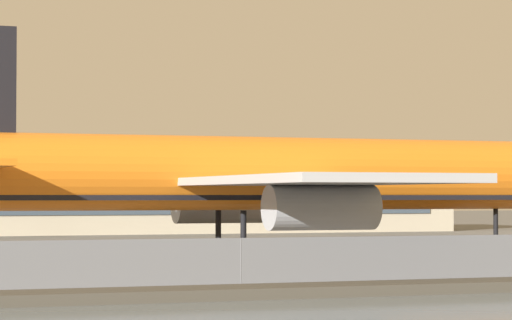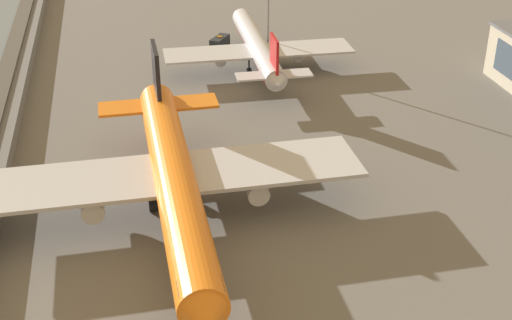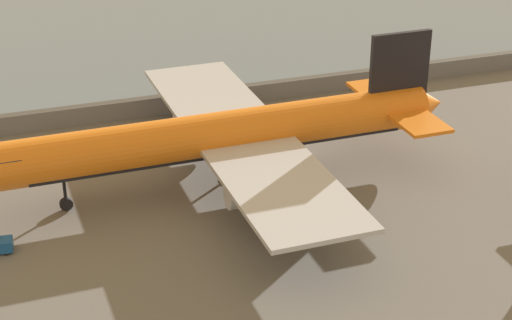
# 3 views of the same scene
# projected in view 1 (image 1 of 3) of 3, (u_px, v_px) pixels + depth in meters

# --- Properties ---
(ground_plane) EXTENTS (500.00, 500.00, 0.00)m
(ground_plane) POSITION_uv_depth(u_px,v_px,m) (155.00, 270.00, 72.61)
(ground_plane) COLOR #66635E
(shoreline_seawall) EXTENTS (320.00, 3.00, 0.50)m
(shoreline_seawall) POSITION_uv_depth(u_px,v_px,m) (274.00, 291.00, 53.31)
(shoreline_seawall) COLOR #474238
(shoreline_seawall) RESTS_ON ground
(perimeter_fence) EXTENTS (280.00, 0.10, 2.45)m
(perimeter_fence) POSITION_uv_depth(u_px,v_px,m) (241.00, 264.00, 57.58)
(perimeter_fence) COLOR slate
(perimeter_fence) RESTS_ON ground
(cargo_jet_orange) EXTENTS (53.54, 45.86, 15.03)m
(cargo_jet_orange) POSITION_uv_depth(u_px,v_px,m) (266.00, 177.00, 80.41)
(cargo_jet_orange) COLOR orange
(cargo_jet_orange) RESTS_ON ground
(terminal_building) EXTENTS (84.76, 14.98, 9.61)m
(terminal_building) POSITION_uv_depth(u_px,v_px,m) (112.00, 193.00, 144.71)
(terminal_building) COLOR #BCB299
(terminal_building) RESTS_ON ground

